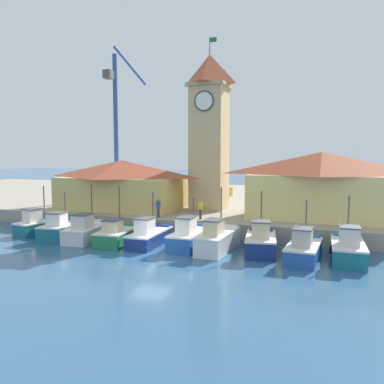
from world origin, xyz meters
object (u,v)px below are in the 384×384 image
(fishing_boat_left_outer, at_px, (62,229))
(fishing_boat_left_inner, at_px, (88,231))
(clock_tower, at_px, (209,129))
(warehouse_left, at_px, (122,184))
(dock_worker_near_tower, at_px, (158,208))
(fishing_boat_right_outer, at_px, (261,242))
(fishing_boat_mid_right, at_px, (190,236))
(fishing_boat_far_left, at_px, (39,225))
(fishing_boat_far_right, at_px, (304,249))
(warehouse_right, at_px, (321,185))
(dock_worker_along_quay, at_px, (200,209))
(port_crane_far, at_px, (224,150))
(fishing_boat_mid_left, at_px, (117,235))
(fishing_boat_end_right, at_px, (348,249))
(fishing_boat_right_inner, at_px, (218,239))
(port_crane_near, at_px, (117,143))
(fishing_boat_center, at_px, (149,235))

(fishing_boat_left_outer, relative_size, fishing_boat_left_inner, 0.89)
(fishing_boat_left_inner, bearing_deg, clock_tower, 60.93)
(warehouse_left, xyz_separation_m, dock_worker_near_tower, (5.94, -3.90, -1.66))
(fishing_boat_right_outer, height_order, clock_tower, clock_tower)
(fishing_boat_mid_right, bearing_deg, fishing_boat_far_left, -179.77)
(fishing_boat_left_inner, relative_size, fishing_boat_far_right, 1.01)
(warehouse_right, relative_size, dock_worker_along_quay, 7.56)
(fishing_boat_far_left, relative_size, dock_worker_along_quay, 2.70)
(port_crane_far, bearing_deg, warehouse_right, -49.91)
(fishing_boat_mid_right, bearing_deg, clock_tower, 100.45)
(fishing_boat_far_right, height_order, warehouse_right, warehouse_right)
(fishing_boat_mid_left, bearing_deg, fishing_boat_left_inner, 174.20)
(fishing_boat_far_left, xyz_separation_m, warehouse_left, (3.30, 8.06, 3.04))
(fishing_boat_far_left, xyz_separation_m, clock_tower, (11.74, 10.80, 8.53))
(fishing_boat_end_right, height_order, dock_worker_along_quay, fishing_boat_end_right)
(fishing_boat_right_inner, bearing_deg, fishing_boat_end_right, 2.61)
(fishing_boat_left_inner, bearing_deg, fishing_boat_far_right, 0.09)
(port_crane_near, relative_size, dock_worker_along_quay, 11.54)
(warehouse_right, bearing_deg, fishing_boat_mid_right, -136.91)
(fishing_boat_center, distance_m, fishing_boat_right_inner, 5.25)
(fishing_boat_end_right, xyz_separation_m, warehouse_right, (-1.91, 8.10, 3.40))
(clock_tower, bearing_deg, fishing_boat_right_inner, -69.38)
(warehouse_right, distance_m, port_crane_near, 25.73)
(fishing_boat_mid_left, height_order, port_crane_near, port_crane_near)
(warehouse_left, xyz_separation_m, port_crane_near, (-5.15, 7.64, 4.44))
(fishing_boat_mid_right, distance_m, warehouse_right, 12.39)
(fishing_boat_right_inner, relative_size, warehouse_right, 0.43)
(fishing_boat_mid_left, height_order, warehouse_left, warehouse_left)
(fishing_boat_far_left, bearing_deg, warehouse_right, 20.07)
(port_crane_far, bearing_deg, clock_tower, -81.03)
(fishing_boat_center, xyz_separation_m, dock_worker_near_tower, (-1.43, 4.58, 1.41))
(fishing_boat_far_left, xyz_separation_m, dock_worker_along_quay, (12.96, 4.58, 1.38))
(fishing_boat_center, xyz_separation_m, clock_tower, (1.08, 11.22, 8.57))
(fishing_boat_mid_left, xyz_separation_m, fishing_boat_right_outer, (10.68, 0.93, 0.11))
(fishing_boat_end_right, xyz_separation_m, clock_tower, (-12.59, 10.71, 8.50))
(fishing_boat_center, bearing_deg, fishing_boat_end_right, 2.14)
(port_crane_far, xyz_separation_m, dock_worker_along_quay, (3.18, -18.63, -5.26))
(fishing_boat_far_left, bearing_deg, fishing_boat_far_right, -1.60)
(warehouse_right, bearing_deg, fishing_boat_center, -143.78)
(clock_tower, bearing_deg, fishing_boat_far_right, -48.83)
(fishing_boat_left_outer, height_order, fishing_boat_right_inner, fishing_boat_right_inner)
(fishing_boat_mid_right, bearing_deg, fishing_boat_center, -171.17)
(fishing_boat_right_outer, height_order, fishing_boat_end_right, fishing_boat_right_outer)
(fishing_boat_end_right, height_order, clock_tower, clock_tower)
(port_crane_near, bearing_deg, fishing_boat_left_outer, -73.54)
(dock_worker_along_quay, bearing_deg, fishing_boat_mid_right, -80.46)
(fishing_boat_far_right, bearing_deg, port_crane_near, 145.31)
(port_crane_near, bearing_deg, fishing_boat_left_inner, -66.10)
(port_crane_near, xyz_separation_m, dock_worker_along_quay, (14.81, -11.12, -6.10))
(fishing_boat_right_outer, height_order, warehouse_left, warehouse_left)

